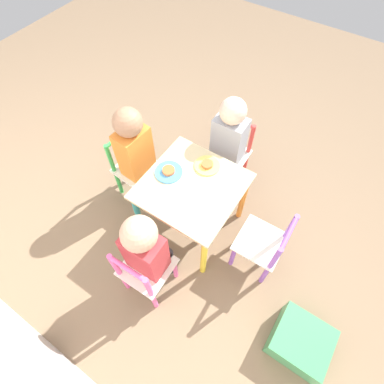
% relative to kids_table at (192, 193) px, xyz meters
% --- Properties ---
extents(ground_plane, '(6.00, 6.00, 0.00)m').
position_rel_kids_table_xyz_m(ground_plane, '(0.00, 0.00, -0.39)').
color(ground_plane, '#7F664C').
extents(kids_table, '(0.54, 0.54, 0.47)m').
position_rel_kids_table_xyz_m(kids_table, '(0.00, 0.00, 0.00)').
color(kids_table, beige).
rests_on(kids_table, ground_plane).
extents(chair_green, '(0.28, 0.28, 0.50)m').
position_rel_kids_table_xyz_m(chair_green, '(0.49, -0.04, -0.15)').
color(chair_green, silver).
rests_on(chair_green, ground_plane).
extents(chair_red, '(0.27, 0.27, 0.50)m').
position_rel_kids_table_xyz_m(chair_red, '(0.01, -0.49, -0.15)').
color(chair_red, silver).
rests_on(chair_red, ground_plane).
extents(chair_pink, '(0.27, 0.27, 0.50)m').
position_rel_kids_table_xyz_m(chair_pink, '(-0.01, 0.49, -0.15)').
color(chair_pink, silver).
rests_on(chair_pink, ground_plane).
extents(chair_purple, '(0.27, 0.27, 0.50)m').
position_rel_kids_table_xyz_m(chair_purple, '(-0.49, -0.01, -0.15)').
color(chair_purple, silver).
rests_on(chair_purple, ground_plane).
extents(child_right, '(0.22, 0.21, 0.77)m').
position_rel_kids_table_xyz_m(child_right, '(0.43, -0.03, 0.07)').
color(child_right, '#4C608E').
rests_on(child_right, ground_plane).
extents(child_front, '(0.20, 0.22, 0.75)m').
position_rel_kids_table_xyz_m(child_front, '(0.01, -0.43, 0.05)').
color(child_front, '#4C608E').
rests_on(child_front, ground_plane).
extents(child_back, '(0.20, 0.22, 0.73)m').
position_rel_kids_table_xyz_m(child_back, '(-0.01, 0.43, 0.05)').
color(child_back, '#38383D').
rests_on(child_back, ground_plane).
extents(plate_right, '(0.16, 0.16, 0.03)m').
position_rel_kids_table_xyz_m(plate_right, '(0.16, 0.00, 0.09)').
color(plate_right, '#4C9EE0').
rests_on(plate_right, kids_table).
extents(plate_front, '(0.15, 0.15, 0.03)m').
position_rel_kids_table_xyz_m(plate_front, '(-0.00, -0.16, 0.09)').
color(plate_front, '#EADB66').
rests_on(plate_front, kids_table).
extents(storage_bin, '(0.28, 0.27, 0.16)m').
position_rel_kids_table_xyz_m(storage_bin, '(-0.89, 0.30, -0.32)').
color(storage_bin, '#3D8E56').
rests_on(storage_bin, ground_plane).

